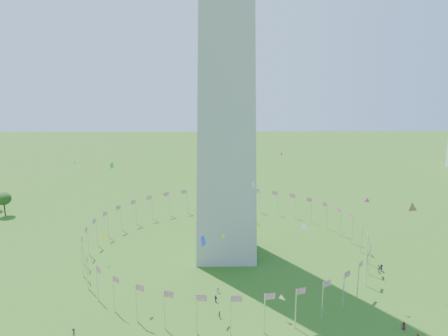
# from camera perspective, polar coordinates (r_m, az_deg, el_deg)

# --- Properties ---
(flag_ring) EXTENTS (80.24, 80.24, 9.00)m
(flag_ring) POSITION_cam_1_polar(r_m,az_deg,el_deg) (129.01, 0.24, -9.33)
(flag_ring) COLOR silver
(flag_ring) RESTS_ON ground
(kites_aloft) EXTENTS (108.32, 69.92, 37.47)m
(kites_aloft) POSITION_cam_1_polar(r_m,az_deg,el_deg) (101.77, 7.47, -7.00)
(kites_aloft) COLOR white
(kites_aloft) RESTS_ON ground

